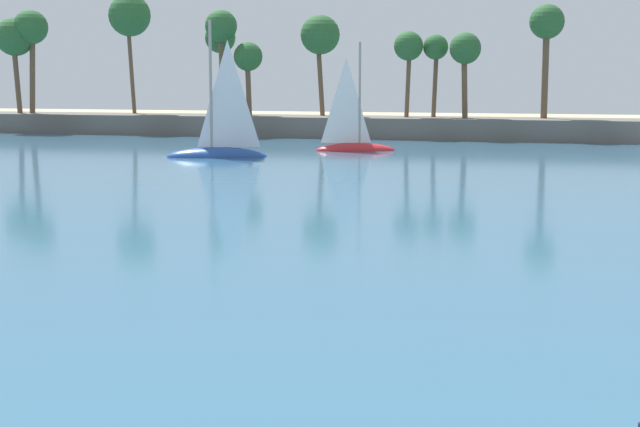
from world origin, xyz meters
name	(u,v)px	position (x,y,z in m)	size (l,w,h in m)	color
sea	(487,152)	(0.00, 59.57, 0.03)	(220.00, 106.67, 0.06)	#33607F
palm_headland	(493,96)	(-0.78, 72.88, 3.60)	(101.82, 6.26, 13.27)	#605B54
sailboat_near_shore	(219,144)	(-16.25, 50.86, 0.90)	(6.68, 3.91, 9.29)	#234793
sailboat_far_left	(354,140)	(-9.08, 58.17, 0.79)	(5.79, 3.33, 8.05)	red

